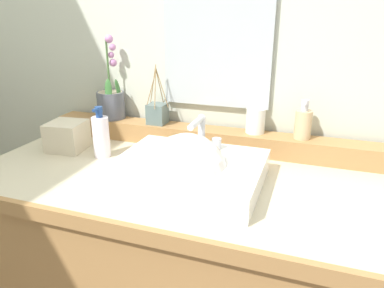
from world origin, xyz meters
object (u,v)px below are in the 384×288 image
object	(u,v)px
lotion_bottle	(101,136)
tissue_box	(67,136)
potted_plant	(111,101)
soap_dispenser	(303,123)
soap_bar	(164,142)
tumbler_cup	(255,121)
reed_diffuser	(157,113)
sink_basin	(186,173)

from	to	relation	value
lotion_bottle	tissue_box	distance (m)	0.17
potted_plant	lotion_bottle	size ratio (longest dim) A/B	1.81
soap_dispenser	soap_bar	bearing A→B (deg)	-153.13
tumbler_cup	reed_diffuser	bearing A→B (deg)	-178.12
tumbler_cup	reed_diffuser	xyz separation A→B (m)	(-0.39, -0.01, -0.00)
sink_basin	soap_dispenser	bearing A→B (deg)	46.47
reed_diffuser	lotion_bottle	world-z (taller)	reed_diffuser
sink_basin	tumbler_cup	world-z (taller)	sink_basin
lotion_bottle	reed_diffuser	bearing A→B (deg)	60.25
soap_dispenser	lotion_bottle	xyz separation A→B (m)	(-0.68, -0.22, -0.05)
tumbler_cup	tissue_box	world-z (taller)	tumbler_cup
soap_dispenser	sink_basin	bearing A→B (deg)	-133.53
soap_bar	tissue_box	bearing A→B (deg)	177.17
lotion_bottle	tissue_box	bearing A→B (deg)	173.72
soap_bar	reed_diffuser	world-z (taller)	reed_diffuser
potted_plant	reed_diffuser	xyz separation A→B (m)	(0.21, -0.01, -0.03)
soap_bar	soap_dispenser	xyz separation A→B (m)	(0.43, 0.22, 0.05)
potted_plant	soap_dispenser	xyz separation A→B (m)	(0.77, -0.01, -0.02)
sink_basin	lotion_bottle	bearing A→B (deg)	163.04
tumbler_cup	tissue_box	distance (m)	0.71
sink_basin	soap_dispenser	distance (m)	0.46
tissue_box	reed_diffuser	bearing A→B (deg)	34.76
soap_dispenser	tumbler_cup	xyz separation A→B (m)	(-0.17, 0.01, -0.01)
potted_plant	soap_dispenser	world-z (taller)	potted_plant
sink_basin	tumbler_cup	bearing A→B (deg)	66.91
soap_bar	lotion_bottle	xyz separation A→B (m)	(-0.24, 0.00, -0.01)
sink_basin	soap_dispenser	size ratio (longest dim) A/B	3.17
sink_basin	tumbler_cup	xyz separation A→B (m)	(0.15, 0.34, 0.09)
reed_diffuser	soap_bar	bearing A→B (deg)	-60.98
potted_plant	lotion_bottle	distance (m)	0.25
lotion_bottle	tissue_box	size ratio (longest dim) A/B	1.43
sink_basin	potted_plant	distance (m)	0.58
soap_bar	soap_dispenser	size ratio (longest dim) A/B	0.50
sink_basin	lotion_bottle	size ratio (longest dim) A/B	2.38
sink_basin	soap_bar	distance (m)	0.17
soap_dispenser	reed_diffuser	size ratio (longest dim) A/B	0.60
sink_basin	tissue_box	bearing A→B (deg)	166.23
lotion_bottle	sink_basin	bearing A→B (deg)	-16.96
soap_bar	reed_diffuser	bearing A→B (deg)	119.02
soap_bar	soap_dispenser	bearing A→B (deg)	26.87
tissue_box	tumbler_cup	bearing A→B (deg)	17.40
soap_dispenser	lotion_bottle	size ratio (longest dim) A/B	0.75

